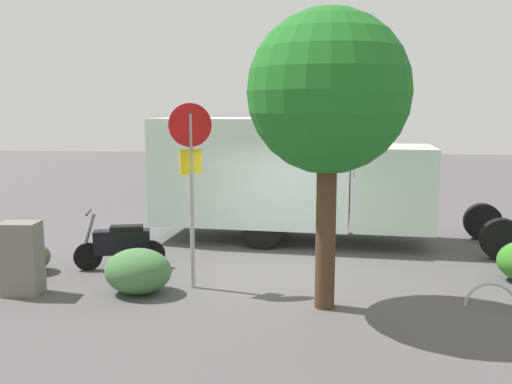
# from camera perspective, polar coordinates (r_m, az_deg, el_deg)

# --- Properties ---
(ground_plane) EXTENTS (60.00, 60.00, 0.00)m
(ground_plane) POSITION_cam_1_polar(r_m,az_deg,el_deg) (10.85, 2.30, -8.65)
(ground_plane) COLOR #4E4C4C
(box_truck_near) EXTENTS (8.54, 2.83, 2.99)m
(box_truck_near) POSITION_cam_1_polar(r_m,az_deg,el_deg) (13.41, 3.61, 1.87)
(box_truck_near) COLOR black
(box_truck_near) RESTS_ON ground
(motorcycle) EXTENTS (1.78, 0.72, 1.20)m
(motorcycle) POSITION_cam_1_polar(r_m,az_deg,el_deg) (11.48, -13.75, -5.23)
(motorcycle) COLOR black
(motorcycle) RESTS_ON ground
(stop_sign) EXTENTS (0.71, 0.33, 3.32)m
(stop_sign) POSITION_cam_1_polar(r_m,az_deg,el_deg) (9.75, -6.75, 2.65)
(stop_sign) COLOR #9E9EA3
(stop_sign) RESTS_ON ground
(street_tree) EXTENTS (2.55, 2.55, 4.76)m
(street_tree) POSITION_cam_1_polar(r_m,az_deg,el_deg) (8.72, 7.49, 10.03)
(street_tree) COLOR #47301E
(street_tree) RESTS_ON ground
(utility_cabinet) EXTENTS (0.68, 0.51, 1.28)m
(utility_cabinet) POSITION_cam_1_polar(r_m,az_deg,el_deg) (10.47, -23.09, -6.34)
(utility_cabinet) COLOR slate
(utility_cabinet) RESTS_ON ground
(bike_rack_hoop) EXTENTS (0.85, 0.12, 0.85)m
(bike_rack_hoop) POSITION_cam_1_polar(r_m,az_deg,el_deg) (9.98, 23.11, -10.91)
(bike_rack_hoop) COLOR #B7B7BC
(bike_rack_hoop) RESTS_ON ground
(shrub_near_sign) EXTENTS (1.17, 0.96, 0.80)m
(shrub_near_sign) POSITION_cam_1_polar(r_m,az_deg,el_deg) (9.96, -12.10, -8.01)
(shrub_near_sign) COLOR #41703D
(shrub_near_sign) RESTS_ON ground
(shrub_by_tree) EXTENTS (0.92, 0.75, 0.63)m
(shrub_by_tree) POSITION_cam_1_polar(r_m,az_deg,el_deg) (11.89, -22.60, -6.21)
(shrub_by_tree) COLOR #445E3C
(shrub_by_tree) RESTS_ON ground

